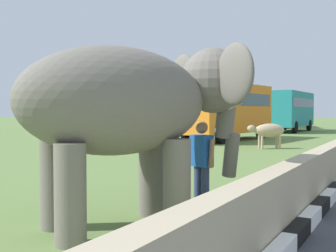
% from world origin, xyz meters
% --- Properties ---
extents(barrier_parapet, '(28.00, 0.36, 1.00)m').
position_xyz_m(barrier_parapet, '(2.00, 4.01, 0.50)').
color(barrier_parapet, tan).
rests_on(barrier_parapet, ground_plane).
extents(elephant, '(3.95, 3.47, 2.96)m').
position_xyz_m(elephant, '(3.26, 6.15, 1.95)').
color(elephant, slate).
rests_on(elephant, ground_plane).
extents(person_handler, '(0.37, 0.64, 1.66)m').
position_xyz_m(person_handler, '(4.65, 5.66, 0.93)').
color(person_handler, navy).
rests_on(person_handler, ground_plane).
extents(bus_orange, '(8.32, 3.48, 3.50)m').
position_xyz_m(bus_orange, '(21.60, 12.05, 2.08)').
color(bus_orange, orange).
rests_on(bus_orange, ground_plane).
extents(bus_teal, '(8.33, 2.68, 3.50)m').
position_xyz_m(bus_teal, '(34.54, 11.31, 2.08)').
color(bus_teal, teal).
rests_on(bus_teal, ground_plane).
extents(bus_white, '(8.85, 4.75, 3.50)m').
position_xyz_m(bus_white, '(43.29, 14.85, 2.08)').
color(bus_white, silver).
rests_on(bus_white, ground_plane).
extents(cow_near, '(1.53, 1.72, 1.23)m').
position_xyz_m(cow_near, '(17.40, 8.14, 0.87)').
color(cow_near, tan).
rests_on(cow_near, ground_plane).
extents(hill_east, '(38.13, 30.51, 16.94)m').
position_xyz_m(hill_east, '(55.00, 34.82, 0.00)').
color(hill_east, slate).
rests_on(hill_east, ground_plane).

